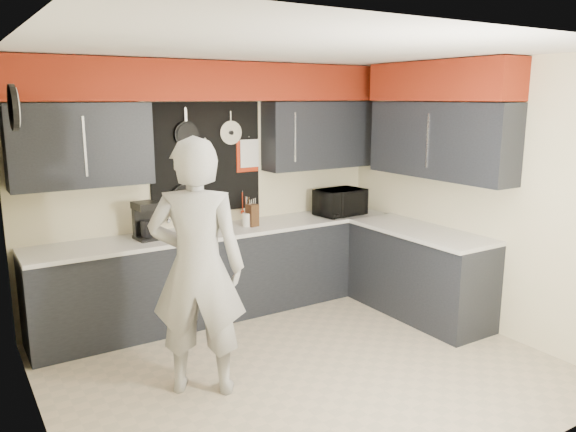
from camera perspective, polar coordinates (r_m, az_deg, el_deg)
ground at (r=4.94m, az=1.35°, el=-15.06°), size 4.00×4.00×0.00m
back_wall_assembly at (r=5.81m, az=-7.31°, el=9.56°), size 4.00×0.36×2.60m
right_wall_assembly at (r=5.82m, az=15.55°, el=8.56°), size 0.36×3.50×2.60m
left_wall_assembly at (r=3.82m, az=-24.56°, el=-2.92°), size 0.05×3.50×2.60m
base_cabinets at (r=5.90m, az=-0.70°, el=-5.67°), size 3.95×2.20×0.92m
microwave at (r=6.45m, az=5.31°, el=1.41°), size 0.57×0.41×0.30m
knife_block at (r=5.88m, az=-3.66°, el=0.08°), size 0.12×0.12×0.23m
utensil_crock at (r=5.89m, az=-4.12°, el=-0.35°), size 0.11×0.11×0.14m
coffee_maker at (r=5.49m, az=-14.32°, el=-0.37°), size 0.22×0.26×0.36m
person at (r=4.28m, az=-9.20°, el=-5.25°), size 0.86×0.79×1.98m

